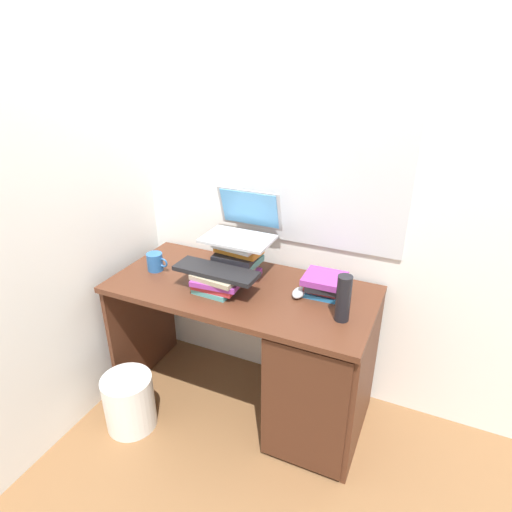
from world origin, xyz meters
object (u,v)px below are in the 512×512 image
object	(u,v)px
book_stack_tall	(238,257)
laptop	(243,226)
book_stack_keyboard_riser	(217,282)
keyboard	(216,271)
desk	(300,362)
book_stack_side	(325,285)
computer_mouse	(299,293)
wastebasket	(129,402)
water_bottle	(343,298)
mug	(155,262)

from	to	relation	value
book_stack_tall	laptop	size ratio (longest dim) A/B	0.71
book_stack_tall	book_stack_keyboard_riser	xyz separation A→B (m)	(-0.02, -0.20, -0.05)
book_stack_tall	keyboard	xyz separation A→B (m)	(-0.02, -0.20, 0.01)
desk	book_stack_side	distance (m)	0.42
book_stack_keyboard_riser	desk	bearing A→B (deg)	8.45
computer_mouse	book_stack_tall	bearing A→B (deg)	168.52
desk	book_stack_keyboard_riser	distance (m)	0.58
wastebasket	desk	bearing A→B (deg)	24.98
desk	book_stack_side	bearing A→B (deg)	62.81
keyboard	wastebasket	distance (m)	0.87
water_bottle	wastebasket	distance (m)	1.27
keyboard	water_bottle	distance (m)	0.62
book_stack_side	keyboard	xyz separation A→B (m)	(-0.49, -0.19, 0.06)
laptop	water_bottle	world-z (taller)	laptop
keyboard	mug	world-z (taller)	keyboard
book_stack_tall	computer_mouse	bearing A→B (deg)	-11.48
book_stack_tall	wastebasket	world-z (taller)	book_stack_tall
desk	book_stack_tall	size ratio (longest dim) A/B	5.39
laptop	wastebasket	size ratio (longest dim) A/B	1.14
book_stack_keyboard_riser	book_stack_side	xyz separation A→B (m)	(0.49, 0.19, 0.00)
computer_mouse	wastebasket	xyz separation A→B (m)	(-0.76, -0.44, -0.62)
book_stack_tall	wastebasket	bearing A→B (deg)	-128.15
computer_mouse	mug	world-z (taller)	mug
book_stack_keyboard_riser	keyboard	distance (m)	0.06
laptop	keyboard	size ratio (longest dim) A/B	0.84
desk	book_stack_tall	distance (m)	0.62
desk	book_stack_keyboard_riser	world-z (taller)	book_stack_keyboard_riser
book_stack_keyboard_riser	laptop	size ratio (longest dim) A/B	0.70
book_stack_keyboard_riser	water_bottle	size ratio (longest dim) A/B	1.14
laptop	keyboard	xyz separation A→B (m)	(-0.02, -0.25, -0.15)
keyboard	wastebasket	bearing A→B (deg)	-139.11
book_stack_side	mug	xyz separation A→B (m)	(-0.90, -0.12, -0.01)
computer_mouse	book_stack_side	bearing A→B (deg)	29.97
book_stack_tall	laptop	bearing A→B (deg)	87.58
desk	computer_mouse	world-z (taller)	computer_mouse
book_stack_keyboard_riser	computer_mouse	xyz separation A→B (m)	(0.38, 0.12, -0.03)
book_stack_tall	mug	distance (m)	0.46
computer_mouse	water_bottle	bearing A→B (deg)	-25.40
book_stack_side	water_bottle	bearing A→B (deg)	-53.24
book_stack_tall	water_bottle	size ratio (longest dim) A/B	1.15
computer_mouse	water_bottle	world-z (taller)	water_bottle
laptop	mug	distance (m)	0.52
mug	water_bottle	size ratio (longest dim) A/B	0.57
book_stack_side	mug	distance (m)	0.91
laptop	computer_mouse	xyz separation A→B (m)	(0.36, -0.13, -0.24)
mug	laptop	bearing A→B (deg)	23.37
computer_mouse	wastebasket	world-z (taller)	computer_mouse
water_bottle	computer_mouse	bearing A→B (deg)	154.60
computer_mouse	mug	xyz separation A→B (m)	(-0.79, -0.06, 0.03)
mug	wastebasket	xyz separation A→B (m)	(0.03, -0.38, -0.65)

